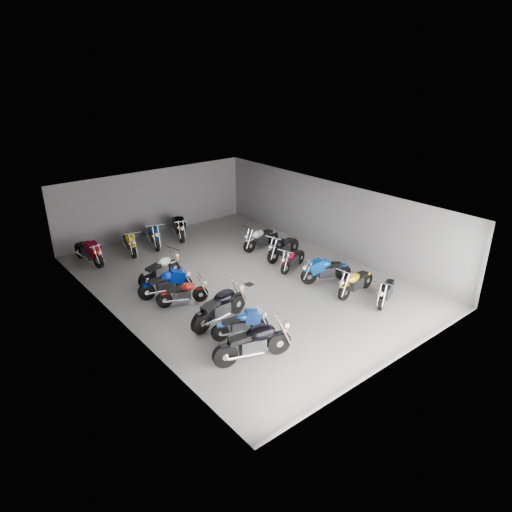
% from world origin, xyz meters
% --- Properties ---
extents(ground, '(14.00, 14.00, 0.00)m').
position_xyz_m(ground, '(0.00, 0.00, 0.00)').
color(ground, gray).
rests_on(ground, ground).
extents(wall_back, '(10.00, 0.10, 3.20)m').
position_xyz_m(wall_back, '(0.00, 7.00, 1.60)').
color(wall_back, slate).
rests_on(wall_back, ground).
extents(wall_left, '(0.10, 14.00, 3.20)m').
position_xyz_m(wall_left, '(-5.00, 0.00, 1.60)').
color(wall_left, slate).
rests_on(wall_left, ground).
extents(wall_right, '(0.10, 14.00, 3.20)m').
position_xyz_m(wall_right, '(5.00, 0.00, 1.60)').
color(wall_right, slate).
rests_on(wall_right, ground).
extents(ceiling, '(10.00, 14.00, 0.04)m').
position_xyz_m(ceiling, '(0.00, 0.00, 3.22)').
color(ceiling, black).
rests_on(ceiling, wall_back).
extents(drain_grate, '(0.32, 0.32, 0.01)m').
position_xyz_m(drain_grate, '(0.00, -0.50, 0.01)').
color(drain_grate, black).
rests_on(drain_grate, ground).
extents(motorcycle_left_a, '(2.35, 0.83, 1.06)m').
position_xyz_m(motorcycle_left_a, '(-2.90, -4.36, 0.58)').
color(motorcycle_left_a, black).
rests_on(motorcycle_left_a, ground).
extents(motorcycle_left_b, '(1.80, 0.72, 0.82)m').
position_xyz_m(motorcycle_left_b, '(-2.45, -3.17, 0.45)').
color(motorcycle_left_b, black).
rests_on(motorcycle_left_b, ground).
extents(motorcycle_left_c, '(2.38, 0.63, 1.05)m').
position_xyz_m(motorcycle_left_c, '(-2.45, -2.07, 0.57)').
color(motorcycle_left_c, black).
rests_on(motorcycle_left_c, ground).
extents(motorcycle_left_d, '(1.79, 0.74, 0.82)m').
position_xyz_m(motorcycle_left_d, '(-2.76, -0.22, 0.45)').
color(motorcycle_left_d, black).
rests_on(motorcycle_left_d, ground).
extents(motorcycle_left_e, '(2.02, 0.57, 0.90)m').
position_xyz_m(motorcycle_left_e, '(-2.90, 0.74, 0.49)').
color(motorcycle_left_e, black).
rests_on(motorcycle_left_e, ground).
extents(motorcycle_left_f, '(2.05, 0.63, 0.91)m').
position_xyz_m(motorcycle_left_f, '(-2.46, 1.97, 0.50)').
color(motorcycle_left_f, black).
rests_on(motorcycle_left_f, ground).
extents(motorcycle_right_a, '(1.79, 0.82, 0.83)m').
position_xyz_m(motorcycle_right_a, '(2.91, -4.68, 0.45)').
color(motorcycle_right_a, black).
rests_on(motorcycle_right_a, ground).
extents(motorcycle_right_b, '(2.05, 0.45, 0.90)m').
position_xyz_m(motorcycle_right_b, '(2.56, -3.57, 0.49)').
color(motorcycle_right_b, black).
rests_on(motorcycle_right_b, ground).
extents(motorcycle_right_c, '(1.99, 0.91, 0.92)m').
position_xyz_m(motorcycle_right_c, '(2.46, -2.17, 0.50)').
color(motorcycle_right_c, black).
rests_on(motorcycle_right_c, ground).
extents(motorcycle_right_d, '(1.80, 0.68, 0.81)m').
position_xyz_m(motorcycle_right_d, '(2.30, -0.49, 0.44)').
color(motorcycle_right_d, black).
rests_on(motorcycle_right_d, ground).
extents(motorcycle_right_e, '(2.13, 0.61, 0.94)m').
position_xyz_m(motorcycle_right_e, '(2.76, 0.60, 0.52)').
color(motorcycle_right_e, black).
rests_on(motorcycle_right_e, ground).
extents(motorcycle_right_f, '(2.13, 0.46, 0.93)m').
position_xyz_m(motorcycle_right_f, '(2.75, 2.10, 0.51)').
color(motorcycle_right_f, black).
rests_on(motorcycle_right_f, ground).
extents(motorcycle_back_a, '(0.54, 2.23, 0.98)m').
position_xyz_m(motorcycle_back_a, '(-4.00, 5.44, 0.54)').
color(motorcycle_back_a, black).
rests_on(motorcycle_back_a, ground).
extents(motorcycle_back_b, '(0.64, 2.13, 0.95)m').
position_xyz_m(motorcycle_back_b, '(-2.15, 5.45, 0.52)').
color(motorcycle_back_b, black).
rests_on(motorcycle_back_b, ground).
extents(motorcycle_back_c, '(0.83, 2.24, 1.01)m').
position_xyz_m(motorcycle_back_c, '(-0.90, 5.55, 0.55)').
color(motorcycle_back_c, black).
rests_on(motorcycle_back_c, ground).
extents(motorcycle_back_d, '(0.94, 2.29, 1.04)m').
position_xyz_m(motorcycle_back_d, '(0.55, 5.76, 0.57)').
color(motorcycle_back_d, black).
rests_on(motorcycle_back_d, ground).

